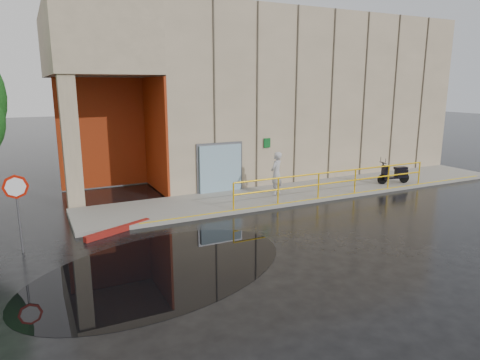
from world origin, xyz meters
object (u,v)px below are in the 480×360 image
object	(u,v)px
stop_sign	(16,196)
red_curb	(119,230)
scooter	(395,168)
person	(276,173)

from	to	relation	value
stop_sign	red_curb	distance (m)	3.21
stop_sign	red_curb	size ratio (longest dim) A/B	0.94
scooter	red_curb	xyz separation A→B (m)	(-12.69, -0.75, -0.77)
scooter	stop_sign	bearing A→B (deg)	-162.27
person	scooter	world-z (taller)	person
scooter	stop_sign	size ratio (longest dim) A/B	0.72
person	stop_sign	xyz separation A→B (m)	(-9.48, -1.96, 0.62)
scooter	stop_sign	xyz separation A→B (m)	(-15.43, -1.29, 0.81)
red_curb	scooter	bearing A→B (deg)	3.39
scooter	red_curb	world-z (taller)	scooter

